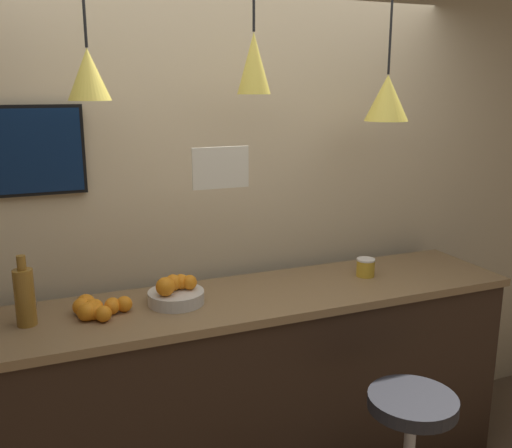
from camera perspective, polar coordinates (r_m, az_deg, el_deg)
name	(u,v)px	position (r m, az deg, el deg)	size (l,w,h in m)	color
back_wall	(227,203)	(3.04, -2.92, 2.14)	(8.00, 0.06, 2.90)	beige
service_counter	(256,394)	(3.01, 0.00, -16.60)	(2.64, 0.60, 1.07)	black
bar_stool	(409,446)	(2.73, 15.09, -20.61)	(0.39, 0.39, 0.78)	#B7B7BC
fruit_bowl	(176,293)	(2.67, -8.03, -6.86)	(0.26, 0.26, 0.15)	beige
orange_pile	(96,308)	(2.61, -15.75, -8.11)	(0.26, 0.21, 0.08)	orange
juice_bottle	(25,296)	(2.58, -22.13, -6.68)	(0.08, 0.08, 0.31)	olive
spread_jar	(366,267)	(3.08, 10.90, -4.28)	(0.10, 0.10, 0.10)	gold
pendant_lamp_left	(88,73)	(2.45, -16.42, 14.27)	(0.17, 0.17, 0.80)	black
pendant_lamp_middle	(254,63)	(2.63, -0.22, 15.84)	(0.15, 0.15, 0.78)	black
pendant_lamp_right	(387,97)	(2.97, 12.98, 12.25)	(0.22, 0.22, 0.92)	black
hanging_menu_board	(221,168)	(2.33, -3.54, 5.63)	(0.24, 0.01, 0.17)	white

